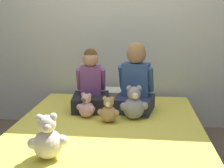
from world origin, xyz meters
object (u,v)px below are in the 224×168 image
Objects in this scene: child_on_right at (135,83)px; pillow_at_headboard at (116,94)px; teddy_bear_held_by_right_child at (134,105)px; teddy_bear_held_by_left_child at (86,107)px; teddy_bear_between_children at (109,111)px; teddy_bear_at_foot_of_bed at (48,140)px; child_on_left at (91,88)px; bed at (107,148)px.

child_on_right is 1.27× the size of pillow_at_headboard.
child_on_right is 0.29m from teddy_bear_held_by_right_child.
teddy_bear_held_by_left_child is 0.24m from teddy_bear_between_children.
teddy_bear_held_by_right_child reaches higher than teddy_bear_held_by_left_child.
child_on_right is 2.18× the size of teddy_bear_at_foot_of_bed.
teddy_bear_at_foot_of_bed reaches higher than pillow_at_headboard.
pillow_at_headboard is at bearing 134.18° from child_on_right.
child_on_left is 1.97× the size of teddy_bear_at_foot_of_bed.
child_on_right reaches higher than teddy_bear_between_children.
teddy_bear_between_children is 0.76m from teddy_bear_at_foot_of_bed.
bed is 0.73m from teddy_bear_at_foot_of_bed.
bed is at bearing 40.27° from teddy_bear_at_foot_of_bed.
teddy_bear_at_foot_of_bed is at bearing -101.91° from child_on_left.
teddy_bear_held_by_left_child is at bearing -109.64° from pillow_at_headboard.
teddy_bear_held_by_right_child reaches higher than teddy_bear_between_children.
teddy_bear_held_by_left_child is (-0.44, -0.26, -0.18)m from child_on_right.
pillow_at_headboard is (0.00, 0.84, 0.25)m from bed.
teddy_bear_between_children reaches higher than teddy_bear_held_by_left_child.
teddy_bear_held_by_right_child is at bearing 35.71° from teddy_bear_at_foot_of_bed.
child_on_right is at bearing 65.11° from bed.
bed is at bearing -146.30° from teddy_bear_held_by_right_child.
pillow_at_headboard is at bearing 93.63° from teddy_bear_between_children.
pillow_at_headboard is (0.22, 0.61, -0.04)m from teddy_bear_held_by_left_child.
teddy_bear_held_by_right_child is at bearing 22.97° from teddy_bear_held_by_left_child.
child_on_right is (0.44, 0.01, 0.06)m from child_on_left.
pillow_at_headboard is (-0.22, 0.61, -0.08)m from teddy_bear_held_by_right_child.
bed is 3.28× the size of child_on_left.
teddy_bear_held_by_left_child is 0.99× the size of teddy_bear_between_children.
child_on_left is 0.28m from teddy_bear_held_by_left_child.
teddy_bear_held_by_right_child is 0.96m from teddy_bear_at_foot_of_bed.
child_on_left is at bearing 112.36° from teddy_bear_held_by_left_child.
teddy_bear_at_foot_of_bed is (-0.55, -1.05, -0.15)m from child_on_right.
teddy_bear_at_foot_of_bed is (-0.10, -1.04, -0.09)m from child_on_left.
bed is 8.49× the size of teddy_bear_between_children.
child_on_right is at bearing 75.89° from teddy_bear_held_by_right_child.
teddy_bear_held_by_right_child is at bearing -70.25° from pillow_at_headboard.
bed is 0.87m from pillow_at_headboard.
teddy_bear_between_children is at bearing -90.07° from pillow_at_headboard.
teddy_bear_held_by_right_child is at bearing 30.09° from teddy_bear_between_children.
bed is at bearing -71.48° from child_on_left.
teddy_bear_held_by_right_child is at bearing 46.48° from bed.
bed is 3.77× the size of pillow_at_headboard.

